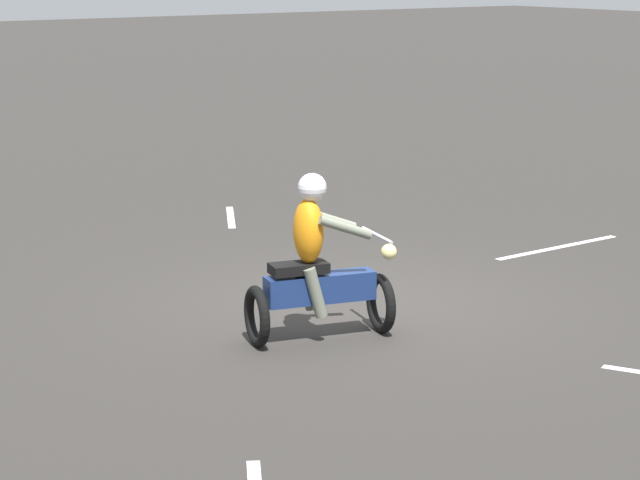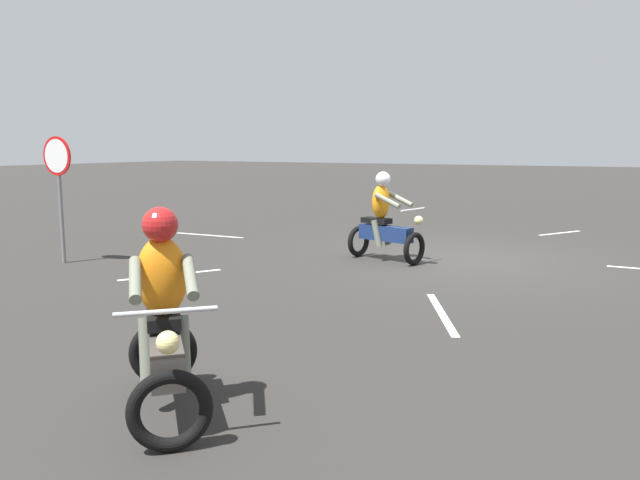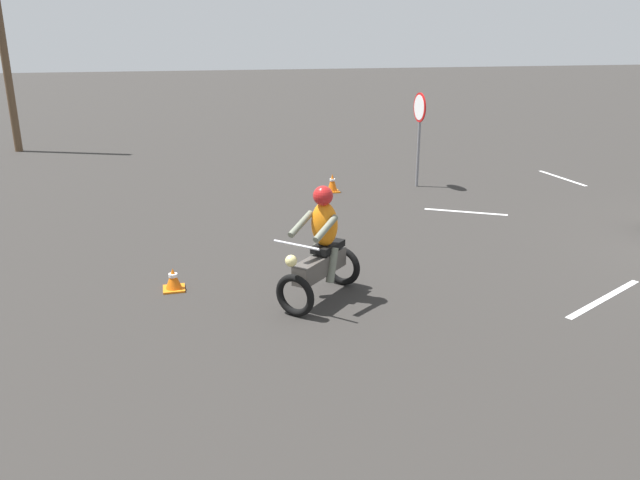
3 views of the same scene
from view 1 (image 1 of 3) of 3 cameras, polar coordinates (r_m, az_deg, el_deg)
name	(u,v)px [view 1 (image 1 of 3)]	position (r m, az deg, el deg)	size (l,w,h in m)	color
ground_plane	(357,302)	(13.58, 1.71, -2.87)	(120.00, 120.00, 0.00)	#2D2B28
motorcycle_rider_foreground	(317,268)	(12.09, -0.15, -1.28)	(1.56, 0.96, 1.66)	black
lane_stripe_w	(558,247)	(16.40, 10.82, -0.33)	(0.10, 2.19, 0.01)	silver
lane_stripe_sw	(231,217)	(18.02, -4.10, 1.05)	(0.10, 1.51, 0.01)	silver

